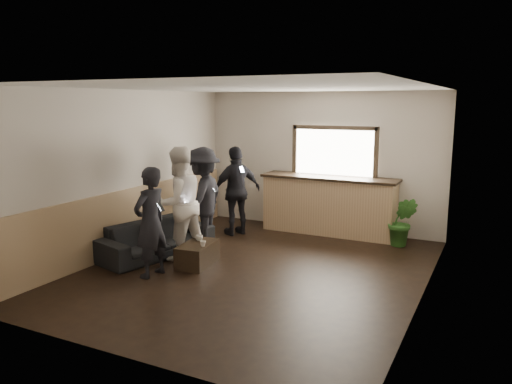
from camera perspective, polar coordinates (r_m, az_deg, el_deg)
The scene contains 12 objects.
ground at distance 7.88m, azimuth -0.15°, elevation -8.96°, with size 5.00×6.00×0.01m, color black.
room_shell at distance 7.88m, azimuth -4.95°, elevation 2.01°, with size 5.01×6.01×2.80m.
bar_counter at distance 10.02m, azimuth 8.34°, elevation -1.09°, with size 2.70×0.68×2.13m.
sofa at distance 8.71m, azimuth -11.31°, elevation -5.25°, with size 2.01×0.79×0.59m, color black.
coffee_table at distance 8.14m, azimuth -6.70°, elevation -7.06°, with size 0.45×0.80×0.36m, color black.
cup_a at distance 8.24m, azimuth -6.51°, elevation -5.23°, with size 0.12×0.12×0.09m, color silver.
cup_b at distance 7.92m, azimuth -6.09°, elevation -5.88°, with size 0.09×0.09×0.09m, color silver.
potted_plant at distance 9.42m, azimuth 16.38°, elevation -3.29°, with size 0.50×0.40×0.91m, color #2D6623.
person_a at distance 7.59m, azimuth -11.98°, elevation -3.40°, with size 0.50×0.64×1.66m.
person_b at distance 8.33m, azimuth -8.84°, elevation -1.30°, with size 1.03×1.13×1.88m.
person_c at distance 8.94m, azimuth -6.10°, elevation -0.67°, with size 0.84×1.26×1.81m.
person_d at distance 9.79m, azimuth -2.21°, elevation 0.14°, with size 0.92×1.09×1.75m.
Camera 1 is at (3.34, -6.65, 2.59)m, focal length 35.00 mm.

